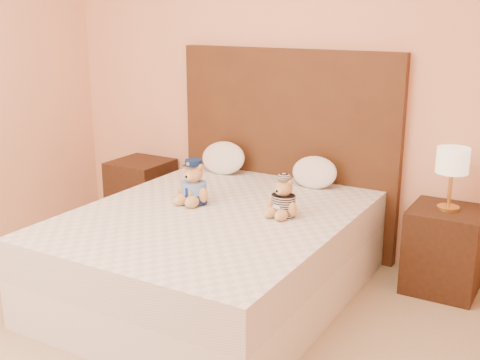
{
  "coord_description": "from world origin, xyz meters",
  "views": [
    {
      "loc": [
        1.93,
        -1.79,
        1.77
      ],
      "look_at": [
        0.04,
        1.45,
        0.7
      ],
      "focal_mm": 45.0,
      "sensor_mm": 36.0,
      "label": 1
    }
  ],
  "objects_px": {
    "nightstand_left": "(142,192)",
    "lamp": "(452,164)",
    "teddy_police": "(194,182)",
    "pillow_left": "(223,156)",
    "bed": "(215,253)",
    "nightstand_right": "(444,249)",
    "pillow_right": "(314,171)",
    "teddy_prisoner": "(283,197)"
  },
  "relations": [
    {
      "from": "teddy_prisoner",
      "to": "pillow_left",
      "type": "distance_m",
      "value": 1.09
    },
    {
      "from": "nightstand_left",
      "to": "lamp",
      "type": "height_order",
      "value": "lamp"
    },
    {
      "from": "nightstand_right",
      "to": "teddy_prisoner",
      "type": "distance_m",
      "value": 1.14
    },
    {
      "from": "nightstand_left",
      "to": "pillow_right",
      "type": "bearing_deg",
      "value": 1.1
    },
    {
      "from": "nightstand_left",
      "to": "pillow_left",
      "type": "relative_size",
      "value": 1.48
    },
    {
      "from": "teddy_police",
      "to": "pillow_left",
      "type": "xyz_separation_m",
      "value": [
        -0.24,
        0.74,
        -0.01
      ]
    },
    {
      "from": "teddy_police",
      "to": "lamp",
      "type": "bearing_deg",
      "value": 29.58
    },
    {
      "from": "nightstand_left",
      "to": "pillow_left",
      "type": "distance_m",
      "value": 0.9
    },
    {
      "from": "bed",
      "to": "teddy_prisoner",
      "type": "xyz_separation_m",
      "value": [
        0.4,
        0.15,
        0.4
      ]
    },
    {
      "from": "pillow_left",
      "to": "teddy_prisoner",
      "type": "bearing_deg",
      "value": -38.53
    },
    {
      "from": "nightstand_right",
      "to": "pillow_right",
      "type": "xyz_separation_m",
      "value": [
        -0.94,
        0.03,
        0.39
      ]
    },
    {
      "from": "nightstand_right",
      "to": "pillow_right",
      "type": "height_order",
      "value": "pillow_right"
    },
    {
      "from": "nightstand_left",
      "to": "lamp",
      "type": "xyz_separation_m",
      "value": [
        2.5,
        0.0,
        0.57
      ]
    },
    {
      "from": "lamp",
      "to": "pillow_right",
      "type": "relative_size",
      "value": 1.19
    },
    {
      "from": "pillow_left",
      "to": "lamp",
      "type": "bearing_deg",
      "value": -1.01
    },
    {
      "from": "bed",
      "to": "pillow_left",
      "type": "distance_m",
      "value": 1.03
    },
    {
      "from": "nightstand_right",
      "to": "teddy_prisoner",
      "type": "xyz_separation_m",
      "value": [
        -0.85,
        -0.65,
        0.4
      ]
    },
    {
      "from": "bed",
      "to": "teddy_police",
      "type": "distance_m",
      "value": 0.48
    },
    {
      "from": "nightstand_left",
      "to": "nightstand_right",
      "type": "distance_m",
      "value": 2.5
    },
    {
      "from": "nightstand_left",
      "to": "pillow_left",
      "type": "bearing_deg",
      "value": 2.14
    },
    {
      "from": "bed",
      "to": "nightstand_right",
      "type": "bearing_deg",
      "value": 32.62
    },
    {
      "from": "nightstand_right",
      "to": "teddy_police",
      "type": "xyz_separation_m",
      "value": [
        -1.46,
        -0.71,
        0.42
      ]
    },
    {
      "from": "nightstand_right",
      "to": "teddy_police",
      "type": "height_order",
      "value": "teddy_police"
    },
    {
      "from": "teddy_prisoner",
      "to": "pillow_right",
      "type": "bearing_deg",
      "value": 108.19
    },
    {
      "from": "teddy_prisoner",
      "to": "teddy_police",
      "type": "bearing_deg",
      "value": -163.57
    },
    {
      "from": "teddy_police",
      "to": "pillow_right",
      "type": "xyz_separation_m",
      "value": [
        0.53,
        0.74,
        -0.03
      ]
    },
    {
      "from": "teddy_prisoner",
      "to": "pillow_left",
      "type": "height_order",
      "value": "pillow_left"
    },
    {
      "from": "nightstand_left",
      "to": "teddy_prisoner",
      "type": "height_order",
      "value": "teddy_prisoner"
    },
    {
      "from": "nightstand_left",
      "to": "nightstand_right",
      "type": "relative_size",
      "value": 1.0
    },
    {
      "from": "bed",
      "to": "nightstand_right",
      "type": "height_order",
      "value": "same"
    },
    {
      "from": "teddy_police",
      "to": "teddy_prisoner",
      "type": "xyz_separation_m",
      "value": [
        0.62,
        0.06,
        -0.02
      ]
    },
    {
      "from": "nightstand_left",
      "to": "pillow_right",
      "type": "height_order",
      "value": "pillow_right"
    },
    {
      "from": "teddy_prisoner",
      "to": "pillow_left",
      "type": "relative_size",
      "value": 0.67
    },
    {
      "from": "nightstand_right",
      "to": "teddy_prisoner",
      "type": "bearing_deg",
      "value": -142.49
    },
    {
      "from": "bed",
      "to": "lamp",
      "type": "bearing_deg",
      "value": 32.62
    },
    {
      "from": "bed",
      "to": "teddy_prisoner",
      "type": "height_order",
      "value": "teddy_prisoner"
    },
    {
      "from": "bed",
      "to": "pillow_right",
      "type": "height_order",
      "value": "pillow_right"
    },
    {
      "from": "bed",
      "to": "nightstand_right",
      "type": "relative_size",
      "value": 3.64
    },
    {
      "from": "lamp",
      "to": "teddy_prisoner",
      "type": "height_order",
      "value": "lamp"
    },
    {
      "from": "nightstand_left",
      "to": "teddy_police",
      "type": "height_order",
      "value": "teddy_police"
    },
    {
      "from": "nightstand_left",
      "to": "bed",
      "type": "bearing_deg",
      "value": -32.62
    },
    {
      "from": "lamp",
      "to": "pillow_right",
      "type": "bearing_deg",
      "value": 178.16
    }
  ]
}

